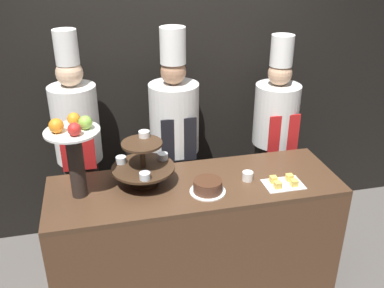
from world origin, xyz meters
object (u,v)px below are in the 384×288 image
object	(u,v)px
tiered_stand	(143,163)
cup_white	(248,176)
cake_round	(208,186)
fruit_pedestal	(74,147)
chef_left	(78,142)
cake_square_tray	(283,183)
chef_center_left	(175,136)
chef_center_right	(275,131)

from	to	relation	value
tiered_stand	cup_white	bearing A→B (deg)	-9.22
cake_round	tiered_stand	bearing A→B (deg)	153.08
fruit_pedestal	chef_left	xyz separation A→B (m)	(-0.01, 0.57, -0.23)
cake_square_tray	tiered_stand	bearing A→B (deg)	166.05
chef_center_left	fruit_pedestal	bearing A→B (deg)	-141.91
cup_white	chef_center_left	world-z (taller)	chef_center_left
cake_round	chef_center_right	world-z (taller)	chef_center_right
chef_center_left	tiered_stand	bearing A→B (deg)	-120.70
chef_left	chef_center_right	distance (m)	1.58
cake_round	cup_white	bearing A→B (deg)	15.62
cake_round	fruit_pedestal	bearing A→B (deg)	169.34
tiered_stand	chef_left	bearing A→B (deg)	128.89
tiered_stand	cup_white	size ratio (longest dim) A/B	5.66
cake_square_tray	chef_left	xyz separation A→B (m)	(-1.33, 0.75, 0.09)
cup_white	chef_center_right	distance (m)	0.79
chef_left	fruit_pedestal	bearing A→B (deg)	-89.31
cake_square_tray	chef_center_left	world-z (taller)	chef_center_left
cup_white	fruit_pedestal	bearing A→B (deg)	176.56
cup_white	cake_round	bearing A→B (deg)	-164.38
fruit_pedestal	cake_round	world-z (taller)	fruit_pedestal
cup_white	chef_center_left	bearing A→B (deg)	120.86
cup_white	cake_square_tray	world-z (taller)	cup_white
chef_center_left	cup_white	bearing A→B (deg)	-59.14
fruit_pedestal	cup_white	size ratio (longest dim) A/B	7.35
chef_left	chef_center_left	bearing A→B (deg)	0.00
fruit_pedestal	chef_left	bearing A→B (deg)	90.69
cake_round	cake_square_tray	bearing A→B (deg)	-3.07
fruit_pedestal	cake_round	xyz separation A→B (m)	(0.81, -0.15, -0.30)
cup_white	cake_square_tray	xyz separation A→B (m)	(0.21, -0.11, -0.01)
fruit_pedestal	chef_center_left	world-z (taller)	chef_center_left
tiered_stand	fruit_pedestal	distance (m)	0.46
fruit_pedestal	chef_center_left	xyz separation A→B (m)	(0.73, 0.57, -0.25)
cup_white	chef_center_left	xyz separation A→B (m)	(-0.38, 0.64, 0.06)
cake_square_tray	chef_center_left	size ratio (longest dim) A/B	0.14
cup_white	tiered_stand	bearing A→B (deg)	170.78
cake_square_tray	fruit_pedestal	bearing A→B (deg)	172.28
tiered_stand	chef_center_right	size ratio (longest dim) A/B	0.24
chef_left	chef_center_left	xyz separation A→B (m)	(0.74, 0.00, -0.02)
tiered_stand	cake_square_tray	bearing A→B (deg)	-13.95
cake_round	chef_center_right	xyz separation A→B (m)	(0.77, 0.72, -0.00)
fruit_pedestal	chef_center_right	world-z (taller)	chef_center_right
chef_center_left	chef_center_right	bearing A→B (deg)	0.00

